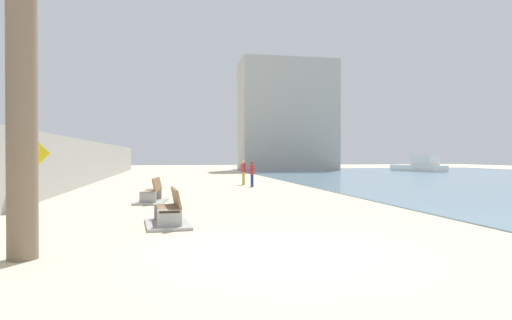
{
  "coord_description": "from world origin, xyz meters",
  "views": [
    {
      "loc": [
        -1.93,
        -8.15,
        1.84
      ],
      "look_at": [
        1.85,
        11.64,
        1.64
      ],
      "focal_mm": 30.85,
      "sensor_mm": 36.0,
      "label": 1
    }
  ],
  "objects_px": {
    "person_walking": "(252,172)",
    "bench_near": "(168,216)",
    "boat_far_right": "(420,166)",
    "pedestrian_sign": "(37,167)",
    "person_standing": "(243,170)",
    "bench_far": "(152,197)"
  },
  "relations": [
    {
      "from": "person_standing",
      "to": "pedestrian_sign",
      "type": "bearing_deg",
      "value": -128.09
    },
    {
      "from": "bench_near",
      "to": "boat_far_right",
      "type": "relative_size",
      "value": 0.3
    },
    {
      "from": "pedestrian_sign",
      "to": "bench_far",
      "type": "bearing_deg",
      "value": 24.92
    },
    {
      "from": "person_walking",
      "to": "person_standing",
      "type": "distance_m",
      "value": 1.99
    },
    {
      "from": "person_standing",
      "to": "boat_far_right",
      "type": "height_order",
      "value": "boat_far_right"
    },
    {
      "from": "person_walking",
      "to": "person_standing",
      "type": "xyz_separation_m",
      "value": [
        -0.19,
        1.98,
        0.04
      ]
    },
    {
      "from": "bench_near",
      "to": "bench_far",
      "type": "distance_m",
      "value": 5.88
    },
    {
      "from": "person_standing",
      "to": "bench_near",
      "type": "bearing_deg",
      "value": -106.3
    },
    {
      "from": "bench_far",
      "to": "boat_far_right",
      "type": "distance_m",
      "value": 40.45
    },
    {
      "from": "person_standing",
      "to": "boat_far_right",
      "type": "bearing_deg",
      "value": 38.43
    },
    {
      "from": "bench_far",
      "to": "person_standing",
      "type": "distance_m",
      "value": 10.98
    },
    {
      "from": "person_walking",
      "to": "bench_near",
      "type": "bearing_deg",
      "value": -109.24
    },
    {
      "from": "bench_far",
      "to": "person_standing",
      "type": "bearing_deg",
      "value": 61.63
    },
    {
      "from": "boat_far_right",
      "to": "pedestrian_sign",
      "type": "xyz_separation_m",
      "value": [
        -32.52,
        -30.1,
        0.77
      ]
    },
    {
      "from": "bench_far",
      "to": "bench_near",
      "type": "bearing_deg",
      "value": -83.37
    },
    {
      "from": "bench_near",
      "to": "pedestrian_sign",
      "type": "height_order",
      "value": "pedestrian_sign"
    },
    {
      "from": "bench_near",
      "to": "person_standing",
      "type": "distance_m",
      "value": 16.15
    },
    {
      "from": "person_walking",
      "to": "boat_far_right",
      "type": "bearing_deg",
      "value": 41.48
    },
    {
      "from": "boat_far_right",
      "to": "person_walking",
      "type": "bearing_deg",
      "value": -138.52
    },
    {
      "from": "boat_far_right",
      "to": "pedestrian_sign",
      "type": "height_order",
      "value": "pedestrian_sign"
    },
    {
      "from": "person_walking",
      "to": "pedestrian_sign",
      "type": "height_order",
      "value": "pedestrian_sign"
    },
    {
      "from": "bench_far",
      "to": "person_walking",
      "type": "xyz_separation_m",
      "value": [
        5.39,
        7.67,
        0.64
      ]
    }
  ]
}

